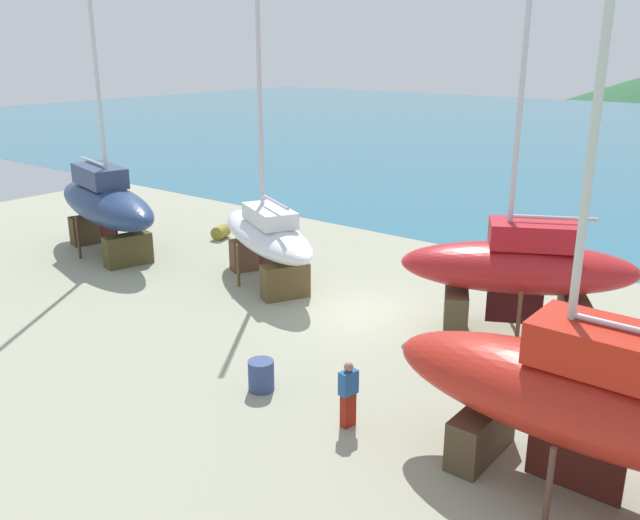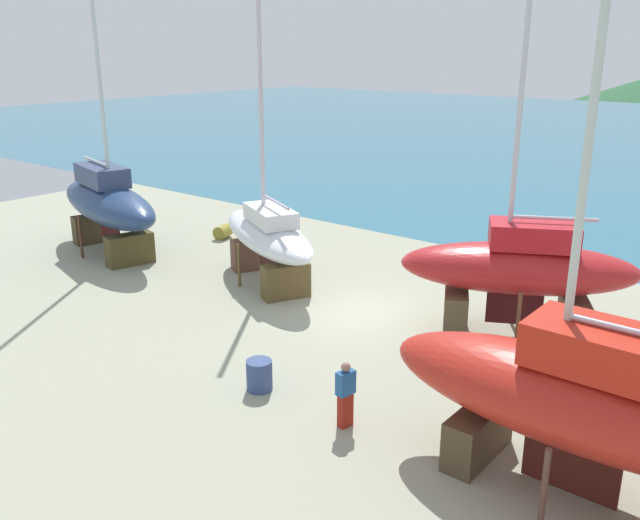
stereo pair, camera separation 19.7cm
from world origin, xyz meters
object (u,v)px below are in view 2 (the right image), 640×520
at_px(sailboat_mid_port, 519,270).
at_px(sailboat_far_slipway, 268,236).
at_px(barrel_by_slipway, 223,232).
at_px(barrel_tipped_left, 259,375).
at_px(worker, 345,394).
at_px(sailboat_small_center, 581,400).
at_px(barrel_tar_black, 137,214).
at_px(sailboat_large_starboard, 108,203).

distance_m(sailboat_mid_port, sailboat_far_slipway, 9.17).
bearing_deg(sailboat_far_slipway, barrel_by_slipway, -1.38).
bearing_deg(sailboat_far_slipway, barrel_tipped_left, 158.23).
distance_m(sailboat_mid_port, worker, 7.57).
bearing_deg(sailboat_small_center, worker, 9.75).
bearing_deg(worker, barrel_tipped_left, 10.02).
bearing_deg(barrel_tipped_left, barrel_tar_black, 152.38).
relative_size(sailboat_small_center, sailboat_mid_port, 1.28).
distance_m(sailboat_far_slipway, worker, 10.33).
distance_m(worker, barrel_tar_black, 21.53).
xyz_separation_m(sailboat_small_center, worker, (-4.93, -0.79, -1.22)).
bearing_deg(barrel_tipped_left, sailboat_large_starboard, 160.02).
bearing_deg(barrel_by_slipway, sailboat_far_slipway, -28.44).
height_order(sailboat_far_slipway, worker, sailboat_far_slipway).
bearing_deg(sailboat_mid_port, sailboat_far_slipway, -20.31).
bearing_deg(barrel_tar_black, sailboat_large_starboard, -48.06).
bearing_deg(sailboat_small_center, sailboat_mid_port, -57.99).
height_order(sailboat_large_starboard, sailboat_far_slipway, sailboat_large_starboard).
distance_m(sailboat_small_center, barrel_by_slipway, 20.80).
height_order(barrel_tipped_left, barrel_by_slipway, barrel_tipped_left).
bearing_deg(sailboat_mid_port, barrel_tar_black, -31.72).
bearing_deg(sailboat_small_center, barrel_tipped_left, 6.26).
xyz_separation_m(sailboat_large_starboard, barrel_by_slipway, (2.09, 4.49, -1.85)).
bearing_deg(barrel_tipped_left, sailboat_far_slipway, 131.16).
height_order(barrel_tar_black, barrel_by_slipway, barrel_tar_black).
bearing_deg(sailboat_large_starboard, barrel_tipped_left, -5.41).
relative_size(sailboat_small_center, barrel_tipped_left, 17.86).
relative_size(sailboat_mid_port, sailboat_far_slipway, 1.05).
bearing_deg(barrel_by_slipway, sailboat_mid_port, -7.42).
xyz_separation_m(sailboat_mid_port, worker, (-0.90, -7.42, -1.24)).
relative_size(sailboat_small_center, sailboat_large_starboard, 1.01).
xyz_separation_m(sailboat_mid_port, barrel_tipped_left, (-3.66, -7.38, -1.68)).
height_order(sailboat_mid_port, barrel_tar_black, sailboat_mid_port).
xyz_separation_m(sailboat_far_slipway, barrel_tipped_left, (5.42, -6.20, -1.39)).
xyz_separation_m(sailboat_small_center, sailboat_far_slipway, (-13.12, 5.45, -0.27)).
bearing_deg(sailboat_small_center, barrel_tar_black, -17.51).
bearing_deg(worker, sailboat_small_center, -160.19).
relative_size(sailboat_large_starboard, barrel_by_slipway, 17.85).
bearing_deg(barrel_tar_black, sailboat_small_center, -18.18).
relative_size(worker, barrel_tipped_left, 2.02).
distance_m(sailboat_far_slipway, barrel_tar_black, 11.81).
xyz_separation_m(sailboat_mid_port, sailboat_large_starboard, (-16.93, -2.56, 0.08)).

